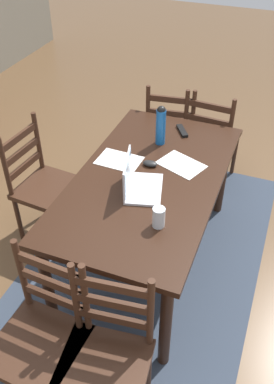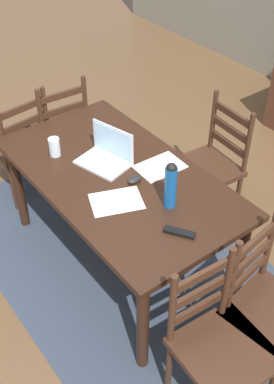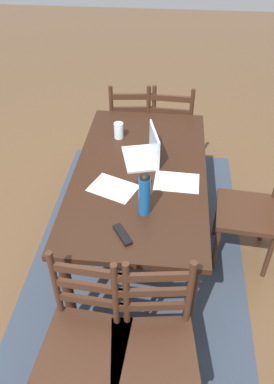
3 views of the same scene
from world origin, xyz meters
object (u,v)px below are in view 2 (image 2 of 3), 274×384
Objects in this scene: chair_right_near at (219,345)px; computer_mouse at (135,179)px; chair_left_far at (58,130)px; chair_right_far at (267,309)px; chair_far_head at (210,166)px; chair_left_near at (18,144)px; laptop at (107,154)px; water_bottle at (171,184)px; dining_table at (118,185)px; drinking_glass at (54,147)px; tv_remote at (179,232)px.

chair_right_near is 1.06m from computer_mouse.
chair_left_far is at bearing 170.85° from chair_right_near.
chair_right_far is at bearing -0.08° from chair_left_far.
chair_left_near is at bearing -138.08° from chair_far_head.
chair_left_far is 2.59× the size of laptop.
water_bottle reaches higher than chair_left_far.
computer_mouse is (0.12, -0.79, 0.33)m from chair_far_head.
chair_far_head is 2.59× the size of laptop.
chair_far_head and chair_left_near have the same top height.
laptop is at bearing -179.52° from computer_mouse.
dining_table is at bearing -90.24° from chair_far_head.
chair_right_far is at bearing 14.06° from drinking_glass.
water_bottle reaches higher than chair_left_near.
water_bottle is (1.54, -0.12, 0.46)m from chair_left_far.
chair_left_near reaches higher than drinking_glass.
chair_right_far is 7.64× the size of drinking_glass.
chair_right_far is at bearing 9.18° from water_bottle.
chair_right_far reaches higher than computer_mouse.
chair_far_head is 9.50× the size of computer_mouse.
dining_table is 9.73× the size of tv_remote.
water_bottle reaches higher than chair_far_head.
chair_left_near is 2.59× the size of laptop.
water_bottle is (0.42, 0.06, 0.25)m from dining_table.
dining_table is at bearing 26.61° from drinking_glass.
laptop is at bearing 41.53° from drinking_glass.
tv_remote is at bearing 4.47° from chair_left_near.
chair_far_head reaches higher than computer_mouse.
chair_far_head and chair_left_far have the same top height.
laptop is at bearing -176.25° from water_bottle.
chair_left_far is (-1.12, 0.18, -0.22)m from dining_table.
tv_remote is (0.63, -0.87, 0.32)m from chair_far_head.
chair_right_far reaches higher than drinking_glass.
drinking_glass is (-1.53, -0.03, 0.37)m from chair_right_near.
dining_table is 0.49m from water_bottle.
tv_remote is (0.78, -0.07, -0.05)m from laptop.
chair_left_far is 7.64× the size of drinking_glass.
chair_right_near is (1.12, -0.18, -0.22)m from dining_table.
chair_left_far and chair_left_near have the same top height.
laptop is at bearing -173.24° from chair_right_far.
chair_far_head is at bearing 97.25° from computer_mouse.
water_bottle is (-0.70, -0.11, 0.46)m from chair_right_far.
drinking_glass is at bearing -162.01° from water_bottle.
laptop reaches higher than chair_right_near.
water_bottle is at bearing 3.72° from computer_mouse.
chair_right_far is 5.59× the size of tv_remote.
tv_remote is (0.21, -0.11, -0.14)m from water_bottle.
computer_mouse is (-0.99, -0.14, 0.33)m from chair_right_far.
chair_left_far is 1.61m from water_bottle.
computer_mouse is at bearing 16.42° from dining_table.
drinking_glass is at bearing 66.15° from tv_remote.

